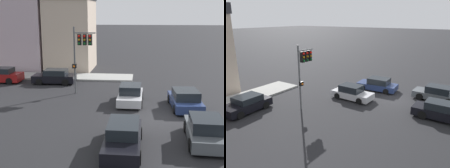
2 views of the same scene
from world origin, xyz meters
TOP-DOWN VIEW (x-y plane):
  - ground_plane at (0.00, 0.00)m, footprint 300.00×300.00m
  - rowhouse_backdrop at (17.94, 17.27)m, footprint 7.96×19.06m
  - traffic_signal at (5.82, 6.25)m, footprint 0.55×1.98m
  - crossing_car_0 at (3.45, 2.08)m, footprint 4.07×1.98m
  - crossing_car_1 at (-3.62, -2.18)m, footprint 4.26×2.10m
  - crossing_car_2 at (-4.91, 2.13)m, footprint 4.75×1.92m
  - crossing_car_3 at (2.46, -1.91)m, footprint 4.37×2.24m
  - parked_car_0 at (9.54, 9.70)m, footprint 2.12×4.12m
  - parked_car_1 at (9.48, 15.26)m, footprint 2.01×4.45m

SIDE VIEW (x-z plane):
  - ground_plane at x=0.00m, z-range 0.00..0.00m
  - parked_car_0 at x=9.54m, z-range -0.03..1.34m
  - crossing_car_3 at x=2.46m, z-range -0.05..1.36m
  - crossing_car_0 at x=3.45m, z-range -0.05..1.37m
  - crossing_car_1 at x=-3.62m, z-range -0.04..1.41m
  - crossing_car_2 at x=-4.91m, z-range -0.04..1.40m
  - parked_car_1 at x=9.48m, z-range -0.03..1.44m
  - traffic_signal at x=5.82m, z-range 1.23..6.89m
  - rowhouse_backdrop at x=17.94m, z-range -0.18..10.82m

